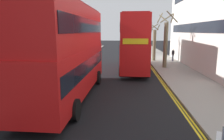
{
  "coord_description": "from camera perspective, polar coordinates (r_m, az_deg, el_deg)",
  "views": [
    {
      "loc": [
        1.25,
        -1.0,
        4.09
      ],
      "look_at": [
        0.5,
        11.0,
        1.8
      ],
      "focal_mm": 32.89,
      "sensor_mm": 36.0,
      "label": 1
    }
  ],
  "objects": [
    {
      "name": "kerb_line_outer",
      "position": [
        15.86,
        14.95,
        -4.52
      ],
      "size": [
        0.1,
        56.0,
        0.01
      ],
      "primitive_type": "cube",
      "color": "yellow",
      "rests_on": "ground"
    },
    {
      "name": "double_decker_bus_oncoming",
      "position": [
        21.75,
        6.35,
        7.91
      ],
      "size": [
        3.09,
        10.89,
        5.64
      ],
      "color": "red",
      "rests_on": "ground"
    },
    {
      "name": "sidewalk_left",
      "position": [
        19.11,
        -20.45,
        -2.06
      ],
      "size": [
        4.0,
        80.0,
        0.14
      ],
      "primitive_type": "cube",
      "color": "gray",
      "rests_on": "ground"
    },
    {
      "name": "pedestrian_far",
      "position": [
        28.65,
        16.58,
        4.1
      ],
      "size": [
        0.34,
        0.22,
        1.62
      ],
      "color": "#2D2D38",
      "rests_on": "sidewalk_right"
    },
    {
      "name": "street_tree_far",
      "position": [
        28.28,
        11.66,
        7.12
      ],
      "size": [
        1.4,
        1.47,
        4.98
      ],
      "color": "#6B6047",
      "rests_on": "sidewalk_right"
    },
    {
      "name": "kerb_line_inner",
      "position": [
        15.83,
        14.38,
        -4.52
      ],
      "size": [
        0.1,
        56.0,
        0.01
      ],
      "primitive_type": "cube",
      "color": "yellow",
      "rests_on": "ground"
    },
    {
      "name": "street_tree_distant",
      "position": [
        39.1,
        9.74,
        8.31
      ],
      "size": [
        1.55,
        1.54,
        5.24
      ],
      "color": "#6B6047",
      "rests_on": "sidewalk_right"
    },
    {
      "name": "sidewalk_right",
      "position": [
        18.24,
        20.23,
        -2.63
      ],
      "size": [
        4.0,
        80.0,
        0.14
      ],
      "primitive_type": "cube",
      "color": "gray",
      "rests_on": "ground"
    },
    {
      "name": "double_decker_bus_away",
      "position": [
        12.67,
        -12.06,
        5.74
      ],
      "size": [
        3.01,
        10.87,
        5.64
      ],
      "color": "red",
      "rests_on": "ground"
    },
    {
      "name": "street_tree_mid",
      "position": [
        23.12,
        14.68,
        7.45
      ],
      "size": [
        2.19,
        2.18,
        5.99
      ],
      "color": "#6B6047",
      "rests_on": "sidewalk_right"
    }
  ]
}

